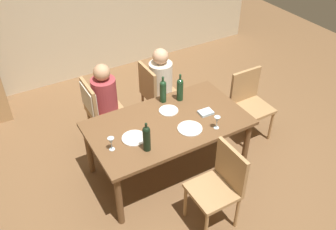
% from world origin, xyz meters
% --- Properties ---
extents(ground_plane, '(10.00, 10.00, 0.00)m').
position_xyz_m(ground_plane, '(0.00, 0.00, 0.00)').
color(ground_plane, brown).
extents(dining_table, '(1.77, 1.00, 0.73)m').
position_xyz_m(dining_table, '(0.00, 0.00, 0.65)').
color(dining_table, brown).
rests_on(dining_table, ground_plane).
extents(chair_far_left, '(0.46, 0.44, 0.92)m').
position_xyz_m(chair_far_left, '(-0.52, 0.88, 0.59)').
color(chair_far_left, '#A87F51').
rests_on(chair_far_left, ground_plane).
extents(chair_far_right, '(0.44, 0.44, 0.92)m').
position_xyz_m(chair_far_right, '(0.31, 0.88, 0.53)').
color(chair_far_right, '#A87F51').
rests_on(chair_far_right, ground_plane).
extents(chair_near, '(0.44, 0.44, 0.92)m').
position_xyz_m(chair_near, '(0.09, -0.88, 0.53)').
color(chair_near, '#A87F51').
rests_on(chair_near, ground_plane).
extents(chair_right_end, '(0.44, 0.44, 0.92)m').
position_xyz_m(chair_right_end, '(1.27, 0.09, 0.53)').
color(chair_right_end, '#A87F51').
rests_on(chair_right_end, ground_plane).
extents(person_woman_host, '(0.35, 0.31, 1.14)m').
position_xyz_m(person_woman_host, '(-0.37, 0.88, 0.66)').
color(person_woman_host, '#33333D').
rests_on(person_woman_host, ground_plane).
extents(person_man_bearded, '(0.35, 0.31, 1.14)m').
position_xyz_m(person_man_bearded, '(0.42, 0.88, 0.66)').
color(person_man_bearded, '#33333D').
rests_on(person_man_bearded, ground_plane).
extents(wine_bottle_tall_green, '(0.08, 0.08, 0.35)m').
position_xyz_m(wine_bottle_tall_green, '(0.34, 0.31, 0.88)').
color(wine_bottle_tall_green, '#19381E').
rests_on(wine_bottle_tall_green, dining_table).
extents(wine_bottle_dark_red, '(0.08, 0.08, 0.34)m').
position_xyz_m(wine_bottle_dark_red, '(0.15, 0.38, 0.88)').
color(wine_bottle_dark_red, '#19381E').
rests_on(wine_bottle_dark_red, dining_table).
extents(wine_bottle_short_olive, '(0.08, 0.08, 0.33)m').
position_xyz_m(wine_bottle_short_olive, '(-0.41, -0.28, 0.88)').
color(wine_bottle_short_olive, black).
rests_on(wine_bottle_short_olive, dining_table).
extents(wine_glass_near_left, '(0.07, 0.07, 0.15)m').
position_xyz_m(wine_glass_near_left, '(0.41, -0.35, 0.83)').
color(wine_glass_near_left, silver).
rests_on(wine_glass_near_left, dining_table).
extents(wine_glass_centre, '(0.07, 0.07, 0.15)m').
position_xyz_m(wine_glass_centre, '(-0.71, -0.10, 0.83)').
color(wine_glass_centre, silver).
rests_on(wine_glass_centre, dining_table).
extents(dinner_plate_host, '(0.27, 0.27, 0.01)m').
position_xyz_m(dinner_plate_host, '(0.15, -0.22, 0.73)').
color(dinner_plate_host, silver).
rests_on(dinner_plate_host, dining_table).
extents(dinner_plate_guest_left, '(0.26, 0.26, 0.01)m').
position_xyz_m(dinner_plate_guest_left, '(-0.45, -0.06, 0.73)').
color(dinner_plate_guest_left, white).
rests_on(dinner_plate_guest_left, dining_table).
extents(dinner_plate_guest_right, '(0.22, 0.22, 0.01)m').
position_xyz_m(dinner_plate_guest_right, '(0.11, 0.18, 0.73)').
color(dinner_plate_guest_right, silver).
rests_on(dinner_plate_guest_right, dining_table).
extents(folded_napkin, '(0.16, 0.13, 0.03)m').
position_xyz_m(folded_napkin, '(0.45, -0.08, 0.74)').
color(folded_napkin, '#ADC6D6').
rests_on(folded_napkin, dining_table).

